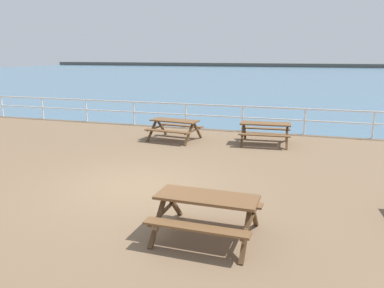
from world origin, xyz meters
name	(u,v)px	position (x,y,z in m)	size (l,w,h in m)	color
ground_plane	(135,189)	(0.00, 0.00, -0.10)	(30.00, 24.00, 0.20)	brown
sea_band	(287,76)	(0.00, 52.75, 0.00)	(142.00, 90.00, 0.01)	#476B84
distant_shoreline	(299,67)	(0.00, 95.75, 0.00)	(142.00, 6.00, 1.80)	#4C4C47
seaward_railing	(213,112)	(0.00, 7.75, 0.77)	(23.07, 0.07, 1.08)	white
picnic_table_near_right	(207,206)	(2.43, -2.05, 0.58)	(1.82, 1.57, 0.80)	brown
picnic_table_mid_centre	(175,125)	(-0.86, 5.21, 0.58)	(1.96, 1.72, 0.80)	brown
picnic_table_seaward	(265,128)	(2.51, 5.60, 0.58)	(1.90, 1.66, 0.80)	brown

